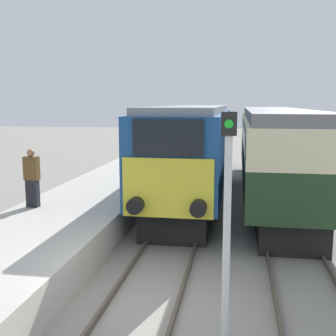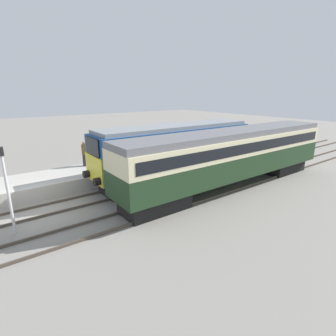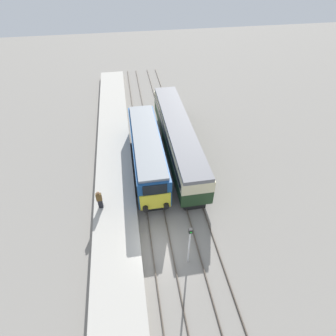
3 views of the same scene
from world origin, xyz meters
name	(u,v)px [view 1 (image 1 of 3)]	position (x,y,z in m)	size (l,w,h in m)	color
ground_plane	(141,308)	(0.00, 0.00, 0.00)	(120.00, 120.00, 0.00)	gray
platform_left	(106,195)	(-3.30, 8.00, 0.43)	(3.50, 50.00, 0.87)	#B7B2A8
rails_near_track	(177,231)	(0.00, 5.00, 0.07)	(1.51, 60.00, 0.14)	#4C4238
rails_far_track	(288,236)	(3.40, 5.00, 0.07)	(1.50, 60.00, 0.14)	#4C4238
locomotive	(192,150)	(0.00, 9.22, 2.17)	(2.70, 12.46, 3.96)	black
passenger_carriage	(274,144)	(3.40, 11.21, 2.31)	(2.75, 16.54, 3.81)	black
person_on_platform	(32,178)	(-4.43, 4.18, 1.78)	(0.44, 0.26, 1.82)	black
signal_post	(227,215)	(1.70, -1.28, 2.35)	(0.24, 0.28, 3.96)	silver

